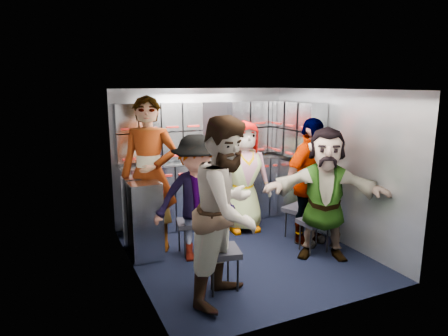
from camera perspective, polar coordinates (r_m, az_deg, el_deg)
name	(u,v)px	position (r m, az deg, el deg)	size (l,w,h in m)	color
floor	(245,254)	(5.31, 2.98, -12.14)	(3.00, 3.00, 0.00)	black
wall_back	(202,156)	(6.32, -3.19, 1.74)	(2.80, 0.04, 2.10)	#989EA6
wall_left	(133,187)	(4.52, -12.84, -2.66)	(0.04, 3.00, 2.10)	#989EA6
wall_right	(335,166)	(5.75, 15.58, 0.30)	(0.04, 3.00, 2.10)	#989EA6
ceiling	(247,89)	(4.85, 3.25, 11.14)	(2.80, 3.00, 0.02)	silver
cart_bank_back	(207,193)	(6.25, -2.43, -3.58)	(2.68, 0.38, 0.99)	#9EA3AE
cart_bank_left	(142,217)	(5.25, -11.58, -6.89)	(0.38, 0.76, 0.99)	#9EA3AE
counter	(207,160)	(6.13, -2.47, 1.11)	(2.68, 0.42, 0.03)	#BBBDC2
locker_bank_back	(205,129)	(6.12, -2.73, 5.58)	(2.68, 0.28, 0.82)	#9EA3AE
locker_bank_right	(298,130)	(6.14, 10.53, 5.41)	(0.28, 1.00, 0.82)	#9EA3AE
right_cabinet	(299,195)	(6.25, 10.71, -3.75)	(0.28, 1.20, 1.00)	#9EA3AE
coffee_niche	(214,129)	(6.24, -1.39, 5.53)	(0.46, 0.16, 0.84)	black
red_latch_strip	(212,171)	(5.98, -1.74, -0.49)	(2.60, 0.02, 0.03)	maroon
jump_seat_near_left	(221,254)	(4.32, -0.47, -12.12)	(0.46, 0.44, 0.46)	black
jump_seat_mid_left	(192,225)	(5.21, -4.64, -8.07)	(0.44, 0.42, 0.44)	black
jump_seat_center	(238,199)	(6.15, 2.05, -4.49)	(0.51, 0.49, 0.48)	black
jump_seat_mid_right	(300,211)	(5.77, 10.77, -6.01)	(0.50, 0.49, 0.46)	black
jump_seat_near_right	(314,224)	(5.38, 12.76, -7.75)	(0.38, 0.37, 0.43)	black
attendant_standing	(150,175)	(5.24, -10.59, -0.97)	(0.74, 0.49, 2.03)	black
attendant_arc_a	(228,210)	(3.97, 0.57, -6.06)	(0.91, 0.71, 1.88)	black
attendant_arc_b	(196,198)	(4.93, -4.00, -4.34)	(1.02, 0.59, 1.58)	black
attendant_arc_c	(244,177)	(5.90, 2.86, -1.22)	(0.81, 0.52, 1.65)	black
attendant_arc_d	(309,182)	(5.50, 12.03, -1.98)	(1.02, 0.42, 1.74)	black
attendant_arc_e	(325,194)	(5.12, 14.21, -3.57)	(1.54, 0.49, 1.66)	black
bottle_left	(154,155)	(5.80, -10.01, 1.84)	(0.07, 0.07, 0.27)	white
bottle_mid	(187,153)	(5.95, -5.31, 2.15)	(0.06, 0.06, 0.26)	white
bottle_right	(219,151)	(6.13, -0.75, 2.49)	(0.07, 0.07, 0.26)	white
cup_left	(139,162)	(5.76, -12.01, 0.80)	(0.09, 0.09, 0.10)	tan
cup_right	(238,154)	(6.27, 2.03, 1.94)	(0.07, 0.07, 0.10)	tan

